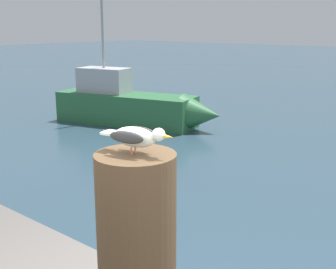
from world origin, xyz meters
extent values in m
cylinder|color=#4C3823|center=(-0.29, -0.43, 1.82)|extent=(0.41, 0.41, 0.98)
cylinder|color=#C66760|center=(-0.30, -0.45, 2.33)|extent=(0.01, 0.01, 0.04)
cylinder|color=#C66760|center=(-0.30, -0.41, 2.33)|extent=(0.01, 0.01, 0.04)
ellipsoid|color=silver|center=(-0.29, -0.43, 2.40)|extent=(0.24, 0.13, 0.10)
sphere|color=silver|center=(-0.16, -0.40, 2.43)|extent=(0.06, 0.06, 0.06)
cone|color=gold|center=(-0.11, -0.39, 2.42)|extent=(0.05, 0.03, 0.02)
cube|color=silver|center=(-0.43, -0.46, 2.40)|extent=(0.08, 0.09, 0.01)
ellipsoid|color=#303030|center=(-0.29, -0.48, 2.41)|extent=(0.19, 0.07, 0.06)
ellipsoid|color=#303030|center=(-0.31, -0.37, 2.41)|extent=(0.19, 0.07, 0.06)
cube|color=#2D6B3D|center=(-8.26, 7.36, 0.46)|extent=(4.46, 2.22, 0.91)
cone|color=#2D6B3D|center=(-5.89, 7.95, 0.50)|extent=(1.33, 1.33, 1.10)
cube|color=#B2B2B7|center=(-8.98, 7.18, 1.28)|extent=(1.69, 1.15, 0.74)
cylinder|color=#A5A5A8|center=(-8.98, 7.18, 3.05)|extent=(0.08, 0.08, 2.79)
camera|label=1|loc=(1.17, -1.92, 2.93)|focal=47.54mm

